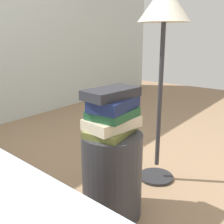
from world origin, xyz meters
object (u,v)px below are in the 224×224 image
at_px(book_olive, 111,131).
at_px(book_forest, 113,113).
at_px(book_charcoal, 112,93).
at_px(side_table, 112,175).
at_px(floor_lamp, 164,16).
at_px(book_navy, 114,104).
at_px(book_cream, 113,123).

bearing_deg(book_olive, book_forest, -66.69).
distance_m(book_forest, book_charcoal, 0.11).
bearing_deg(book_charcoal, side_table, -124.10).
bearing_deg(book_olive, floor_lamp, -11.12).
distance_m(book_olive, book_forest, 0.10).
bearing_deg(floor_lamp, book_navy, 179.23).
distance_m(side_table, book_cream, 0.30).
distance_m(book_forest, floor_lamp, 0.70).
height_order(book_forest, book_charcoal, book_charcoal).
relative_size(book_cream, book_charcoal, 0.95).
distance_m(book_olive, book_cream, 0.05).
height_order(book_cream, book_charcoal, book_charcoal).
height_order(book_cream, book_forest, book_forest).
relative_size(book_cream, book_forest, 1.16).
relative_size(book_olive, floor_lamp, 0.21).
xyz_separation_m(side_table, book_navy, (0.01, -0.01, 0.41)).
bearing_deg(floor_lamp, book_cream, 178.70).
xyz_separation_m(side_table, floor_lamp, (0.50, -0.01, 0.86)).
bearing_deg(book_cream, book_forest, 46.54).
height_order(side_table, book_forest, book_forest).
relative_size(side_table, book_olive, 1.79).
height_order(book_olive, book_charcoal, book_charcoal).
bearing_deg(floor_lamp, book_forest, 178.53).
distance_m(book_olive, book_navy, 0.15).
height_order(book_navy, book_charcoal, book_charcoal).
height_order(book_cream, book_navy, book_navy).
xyz_separation_m(book_olive, book_forest, (0.01, -0.01, 0.10)).
relative_size(book_forest, book_charcoal, 0.82).
height_order(book_navy, floor_lamp, floor_lamp).
relative_size(side_table, floor_lamp, 0.38).
bearing_deg(book_charcoal, book_olive, 138.26).
relative_size(book_olive, book_navy, 1.00).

